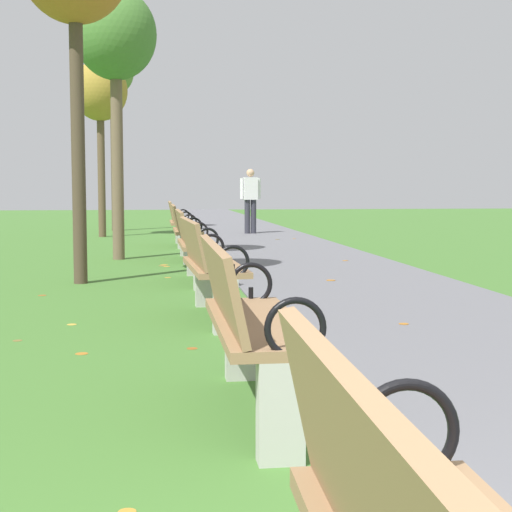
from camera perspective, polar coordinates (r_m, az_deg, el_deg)
name	(u,v)px	position (r m, az deg, el deg)	size (l,w,h in m)	color
paved_walkway	(252,235)	(19.16, -0.30, 1.56)	(2.79, 44.00, 0.02)	slate
park_bench_2	(248,322)	(4.05, -0.63, -4.90)	(0.47, 1.60, 0.90)	#93704C
park_bench_3	(208,265)	(6.98, -3.51, -0.70)	(0.54, 1.62, 0.90)	#93704C
park_bench_4	(194,244)	(9.68, -4.61, 0.91)	(0.49, 1.60, 0.90)	#93704C
park_bench_5	(184,230)	(12.68, -5.28, 1.89)	(0.47, 1.60, 0.90)	#93704C
park_bench_6	(179,222)	(15.70, -5.69, 2.50)	(0.47, 1.60, 0.90)	#93704C
tree_2	(115,40)	(13.14, -10.27, 15.33)	(1.32, 1.32, 4.36)	brown
tree_3	(100,94)	(19.02, -11.38, 11.59)	(1.29, 1.29, 4.16)	brown
tree_4	(113,79)	(21.74, -10.45, 12.64)	(1.11, 1.11, 4.88)	#4C3D2D
pedestrian_walking	(250,197)	(19.57, -0.41, 4.33)	(0.53, 0.26, 1.62)	#2D2D38
scattered_leaves	(246,303)	(7.90, -0.73, -3.48)	(5.12, 18.07, 0.02)	#BC842D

